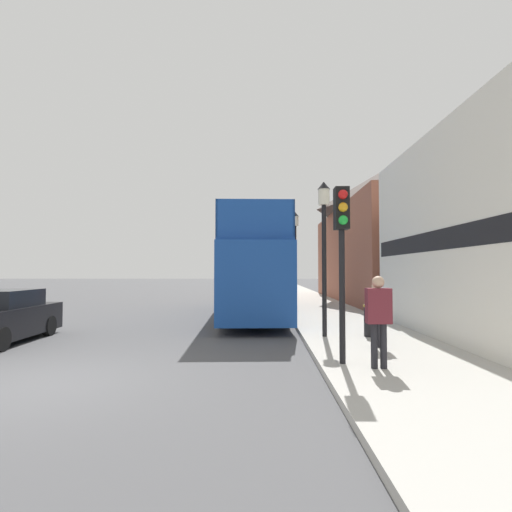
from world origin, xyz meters
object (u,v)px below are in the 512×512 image
object	(u,v)px
pedestrian_second	(376,308)
traffic_signal	(342,234)
pedestrian_nearest	(378,313)
litter_bin	(372,319)
lamp_post_nearest	(324,228)
tour_bus	(252,273)
lamp_post_third	(289,244)
lamp_post_second	(295,242)
parked_car_ahead_of_bus	(263,291)

from	to	relation	value
pedestrian_second	traffic_signal	xyz separation A→B (m)	(-1.15, -1.68, 1.64)
pedestrian_nearest	litter_bin	world-z (taller)	pedestrian_nearest
pedestrian_nearest	traffic_signal	world-z (taller)	traffic_signal
traffic_signal	lamp_post_nearest	distance (m)	3.34
tour_bus	litter_bin	world-z (taller)	tour_bus
pedestrian_second	lamp_post_third	bearing A→B (deg)	93.69
pedestrian_second	lamp_post_second	size ratio (longest dim) A/B	0.34
pedestrian_second	lamp_post_nearest	world-z (taller)	lamp_post_nearest
pedestrian_second	lamp_post_third	size ratio (longest dim) A/B	0.30
lamp_post_second	tour_bus	bearing A→B (deg)	-149.88
lamp_post_nearest	litter_bin	world-z (taller)	lamp_post_nearest
lamp_post_nearest	lamp_post_third	size ratio (longest dim) A/B	0.84
tour_bus	lamp_post_third	size ratio (longest dim) A/B	2.11
parked_car_ahead_of_bus	lamp_post_nearest	bearing A→B (deg)	-86.19
lamp_post_nearest	tour_bus	bearing A→B (deg)	110.12
tour_bus	lamp_post_second	size ratio (longest dim) A/B	2.39
tour_bus	parked_car_ahead_of_bus	size ratio (longest dim) A/B	2.45
pedestrian_second	lamp_post_third	xyz separation A→B (m)	(-1.03, 15.98, 2.61)
lamp_post_nearest	pedestrian_nearest	bearing A→B (deg)	-82.90
pedestrian_second	lamp_post_nearest	bearing A→B (deg)	121.62
parked_car_ahead_of_bus	lamp_post_nearest	xyz separation A→B (m)	(1.70, -13.89, 2.50)
pedestrian_second	lamp_post_second	xyz separation A→B (m)	(-1.24, 8.80, 2.23)
pedestrian_nearest	lamp_post_nearest	distance (m)	4.20
lamp_post_third	traffic_signal	bearing A→B (deg)	-90.38
tour_bus	lamp_post_third	xyz separation A→B (m)	(2.18, 8.32, 1.81)
tour_bus	traffic_signal	size ratio (longest dim) A/B	3.12
tour_bus	lamp_post_nearest	world-z (taller)	lamp_post_nearest
pedestrian_second	traffic_signal	bearing A→B (deg)	-124.28
pedestrian_nearest	pedestrian_second	xyz separation A→B (m)	(0.54, 2.05, -0.11)
pedestrian_nearest	traffic_signal	xyz separation A→B (m)	(-0.61, 0.37, 1.53)
traffic_signal	lamp_post_nearest	world-z (taller)	lamp_post_nearest
traffic_signal	pedestrian_nearest	bearing A→B (deg)	-31.14
pedestrian_nearest	pedestrian_second	bearing A→B (deg)	75.25
litter_bin	lamp_post_third	bearing A→B (deg)	95.45
pedestrian_nearest	lamp_post_third	distance (m)	18.20
lamp_post_nearest	lamp_post_third	bearing A→B (deg)	90.14
pedestrian_second	lamp_post_third	distance (m)	16.22
pedestrian_nearest	litter_bin	distance (m)	3.84
parked_car_ahead_of_bus	traffic_signal	xyz separation A→B (m)	(1.55, -17.19, 2.04)
tour_bus	parked_car_ahead_of_bus	distance (m)	7.96
lamp_post_second	litter_bin	world-z (taller)	lamp_post_second
lamp_post_nearest	pedestrian_second	bearing A→B (deg)	-58.38
traffic_signal	lamp_post_third	bearing A→B (deg)	89.62
lamp_post_third	parked_car_ahead_of_bus	bearing A→B (deg)	-164.18
pedestrian_second	litter_bin	size ratio (longest dim) A/B	1.75
lamp_post_nearest	lamp_post_second	distance (m)	7.18
pedestrian_second	traffic_signal	distance (m)	2.61
pedestrian_nearest	lamp_post_second	bearing A→B (deg)	93.67
traffic_signal	lamp_post_third	distance (m)	17.68
tour_bus	pedestrian_nearest	bearing A→B (deg)	-77.38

